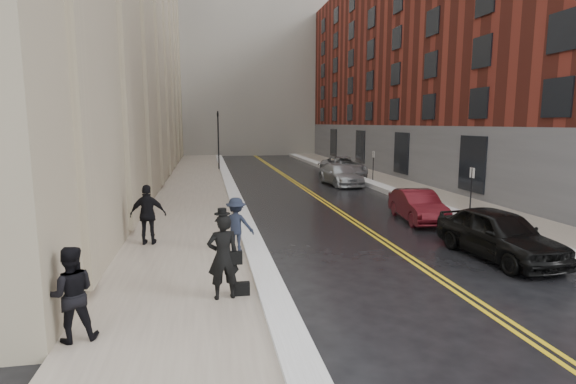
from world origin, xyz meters
name	(u,v)px	position (x,y,z in m)	size (l,w,h in m)	color
ground	(362,296)	(0.00, 0.00, 0.00)	(160.00, 160.00, 0.00)	black
sidewalk_left	(193,195)	(-4.50, 16.00, 0.07)	(4.00, 64.00, 0.15)	gray
sidewalk_right	(412,189)	(9.00, 16.00, 0.07)	(3.00, 64.00, 0.15)	gray
lane_stripe_a	(310,193)	(2.38, 16.00, 0.00)	(0.12, 64.00, 0.01)	gold
lane_stripe_b	(313,193)	(2.62, 16.00, 0.00)	(0.12, 64.00, 0.01)	gold
snow_ridge_left	(233,193)	(-2.20, 16.00, 0.13)	(0.70, 60.80, 0.26)	white
snow_ridge_right	(385,189)	(7.15, 16.00, 0.15)	(0.85, 60.80, 0.30)	white
building_right	(479,61)	(17.50, 23.00, 9.00)	(14.00, 50.00, 18.00)	maroon
tower_far_right	(311,14)	(14.00, 66.00, 22.00)	(22.00, 18.00, 44.00)	slate
traffic_signal	(218,136)	(-2.60, 30.00, 3.08)	(0.18, 0.15, 5.20)	black
parking_sign_near	(471,187)	(7.90, 8.00, 1.36)	(0.06, 0.35, 2.23)	black
parking_sign_far	(373,163)	(7.90, 20.00, 1.36)	(0.06, 0.35, 2.23)	black
car_black	(499,234)	(5.20, 2.19, 0.78)	(1.84, 4.58, 1.56)	black
car_maroon	(418,206)	(5.21, 7.67, 0.67)	(1.41, 4.04, 1.33)	#4D0D14
car_silver_near	(340,175)	(5.28, 19.26, 0.69)	(1.95, 4.79, 1.39)	#A1A3A8
car_silver_far	(343,167)	(6.80, 23.51, 0.79)	(2.62, 5.69, 1.58)	#989BA0
pedestrian_main	(223,257)	(-3.35, 0.08, 1.15)	(0.73, 0.48, 2.00)	black
pedestrian_a	(71,294)	(-6.20, -1.48, 1.05)	(0.88, 0.68, 1.81)	black
pedestrian_b	(236,225)	(-2.80, 3.90, 1.01)	(1.11, 0.64, 1.73)	#1B2031
pedestrian_c	(148,215)	(-5.63, 5.29, 1.16)	(1.18, 0.49, 2.01)	black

